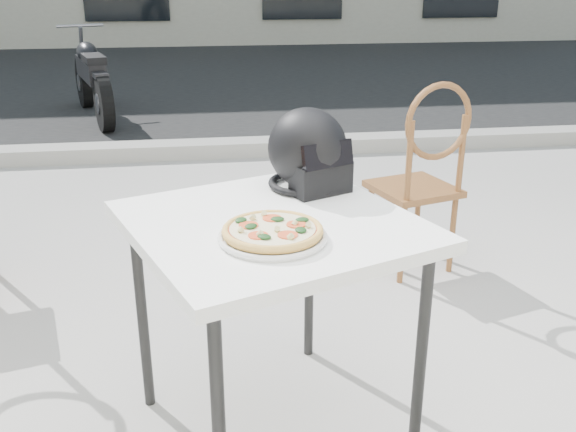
{
  "coord_description": "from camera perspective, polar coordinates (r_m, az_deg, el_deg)",
  "views": [
    {
      "loc": [
        -0.47,
        -2.21,
        1.47
      ],
      "look_at": [
        -0.23,
        -0.55,
        0.81
      ],
      "focal_mm": 40.0,
      "sensor_mm": 36.0,
      "label": 1
    }
  ],
  "objects": [
    {
      "name": "ground",
      "position": [
        2.69,
        3.32,
        -11.77
      ],
      "size": [
        80.0,
        80.0,
        0.0
      ],
      "primitive_type": "plane",
      "color": "#A19E99",
      "rests_on": "ground"
    },
    {
      "name": "street_asphalt",
      "position": [
        9.34,
        -5.26,
        12.12
      ],
      "size": [
        30.0,
        8.0,
        0.0
      ],
      "primitive_type": "cube",
      "color": "black",
      "rests_on": "ground"
    },
    {
      "name": "curb",
      "position": [
        5.42,
        -2.89,
        6.17
      ],
      "size": [
        30.0,
        0.25,
        0.12
      ],
      "primitive_type": "cube",
      "color": "gray",
      "rests_on": "ground"
    },
    {
      "name": "cafe_table_main",
      "position": [
        1.94,
        -1.4,
        -2.19
      ],
      "size": [
        1.03,
        1.03,
        0.76
      ],
      "rotation": [
        0.0,
        0.0,
        0.36
      ],
      "color": "white",
      "rests_on": "ground"
    },
    {
      "name": "plate",
      "position": [
        1.77,
        -1.38,
        -1.89
      ],
      "size": [
        0.33,
        0.33,
        0.02
      ],
      "rotation": [
        0.0,
        0.0,
        -0.08
      ],
      "color": "silver",
      "rests_on": "cafe_table_main"
    },
    {
      "name": "pizza",
      "position": [
        1.76,
        -1.38,
        -1.26
      ],
      "size": [
        0.28,
        0.28,
        0.03
      ],
      "rotation": [
        0.0,
        0.0,
        -0.01
      ],
      "color": "#DFAC51",
      "rests_on": "plate"
    },
    {
      "name": "helmet",
      "position": [
        2.16,
        1.85,
        5.6
      ],
      "size": [
        0.35,
        0.36,
        0.27
      ],
      "rotation": [
        0.0,
        0.0,
        0.41
      ],
      "color": "black",
      "rests_on": "cafe_table_main"
    },
    {
      "name": "cafe_chair_main",
      "position": [
        3.2,
        11.93,
        4.12
      ],
      "size": [
        0.47,
        0.47,
        0.99
      ],
      "rotation": [
        0.0,
        0.0,
        3.43
      ],
      "color": "brown",
      "rests_on": "ground"
    },
    {
      "name": "motorcycle",
      "position": [
        6.97,
        -17.04,
        11.53
      ],
      "size": [
        0.67,
        1.78,
        0.91
      ],
      "rotation": [
        0.0,
        0.0,
        0.29
      ],
      "color": "black",
      "rests_on": "street_asphalt"
    }
  ]
}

